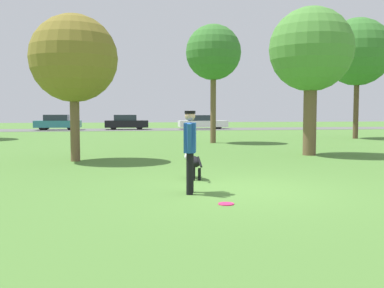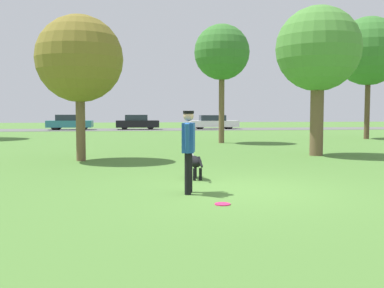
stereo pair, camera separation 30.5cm
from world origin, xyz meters
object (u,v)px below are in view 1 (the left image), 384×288
at_px(tree_near_left, 74,59).
at_px(dog, 193,162).
at_px(person, 190,144).
at_px(frisbee, 226,204).
at_px(tree_mid_center, 213,53).
at_px(tree_near_right, 311,51).
at_px(parked_car_teal, 58,122).
at_px(parked_car_black, 126,122).
at_px(parked_car_white, 202,122).
at_px(tree_far_right, 357,52).

bearing_deg(tree_near_left, dog, -55.29).
xyz_separation_m(person, frisbee, (0.44, -1.14, -0.95)).
bearing_deg(frisbee, person, 110.97).
xyz_separation_m(frisbee, tree_mid_center, (3.14, 15.09, 4.57)).
distance_m(frisbee, tree_near_right, 10.31).
distance_m(parked_car_teal, parked_car_black, 5.94).
bearing_deg(tree_near_left, tree_mid_center, 50.70).
xyz_separation_m(person, tree_near_right, (5.63, 6.93, 2.84)).
xyz_separation_m(dog, tree_near_left, (-3.07, 4.43, 2.87)).
height_order(tree_near_right, parked_car_black, tree_near_right).
xyz_separation_m(frisbee, tree_near_right, (5.19, 8.06, 3.79)).
height_order(parked_car_teal, parked_car_black, parked_car_teal).
height_order(tree_near_right, parked_car_white, tree_near_right).
relative_size(frisbee, tree_mid_center, 0.05).
distance_m(tree_mid_center, tree_near_right, 7.36).
height_order(dog, parked_car_teal, parked_car_teal).
relative_size(parked_car_black, parked_car_white, 0.85).
xyz_separation_m(tree_far_right, parked_car_black, (-13.13, 16.18, -4.46)).
bearing_deg(parked_car_white, dog, -100.69).
height_order(dog, tree_mid_center, tree_mid_center).
relative_size(dog, tree_mid_center, 0.19).
height_order(dog, tree_far_right, tree_far_right).
bearing_deg(tree_near_right, tree_near_left, -175.75).
height_order(tree_near_left, parked_car_white, tree_near_left).
distance_m(tree_mid_center, parked_car_black, 19.20).
height_order(person, tree_far_right, tree_far_right).
distance_m(frisbee, tree_mid_center, 16.07).
relative_size(tree_far_right, tree_near_right, 1.32).
xyz_separation_m(frisbee, parked_car_black, (-0.80, 33.46, 0.64)).
bearing_deg(frisbee, dog, 90.94).
distance_m(tree_mid_center, tree_far_right, 9.46).
height_order(person, frisbee, person).
distance_m(tree_near_right, parked_car_black, 26.29).
relative_size(person, tree_mid_center, 0.27).
distance_m(tree_far_right, parked_car_teal, 25.34).
distance_m(tree_mid_center, parked_car_teal, 21.13).
relative_size(frisbee, tree_near_right, 0.05).
bearing_deg(tree_mid_center, tree_near_left, -129.30).
height_order(tree_near_left, tree_near_right, tree_near_right).
relative_size(person, tree_near_left, 0.34).
relative_size(tree_near_left, parked_car_black, 1.22).
relative_size(person, dog, 1.43).
relative_size(dog, parked_car_black, 0.29).
relative_size(tree_near_right, parked_car_teal, 1.36).
height_order(person, tree_near_right, tree_near_right).
bearing_deg(tree_mid_center, frisbee, -101.74).
relative_size(person, parked_car_black, 0.42).
bearing_deg(tree_near_left, person, -66.95).
bearing_deg(dog, tree_mid_center, -22.22).
bearing_deg(tree_mid_center, person, -104.36).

